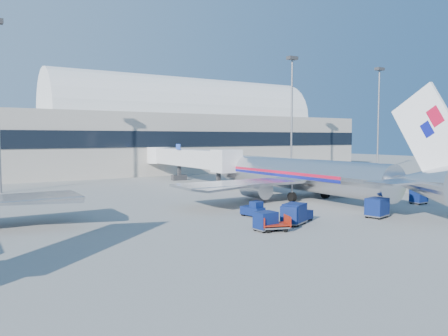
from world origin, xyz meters
TOP-DOWN VIEW (x-y plane):
  - ground at (0.00, 0.00)m, footprint 260.00×260.00m
  - terminal at (-13.60, 55.96)m, footprint 170.00×28.15m
  - airliner_main at (10.00, 4.51)m, footprint 32.00×37.26m
  - jetbridge_near at (7.60, 30.81)m, footprint 4.40×27.50m
  - mast_east at (30.00, 30.00)m, footprint 2.00×1.20m
  - mast_far_east at (55.00, 30.00)m, footprint 2.00×1.20m
  - barrier_near at (18.00, 2.00)m, footprint 3.00×0.55m
  - barrier_mid at (21.30, 2.00)m, footprint 3.00×0.55m
  - barrier_far at (24.60, 2.00)m, footprint 3.00×0.55m
  - tug_lead at (0.39, -5.88)m, footprint 2.49×1.89m
  - tug_right at (14.43, -2.73)m, footprint 2.50×1.46m
  - tug_left at (-1.83, -1.78)m, footprint 1.45×2.40m
  - cart_train_a at (-0.99, -6.54)m, footprint 2.47×2.25m
  - cart_train_b at (-1.45, -6.62)m, footprint 2.39×2.28m
  - cart_train_c at (-4.62, -7.32)m, footprint 1.79×1.41m
  - cart_solo_near at (7.46, -8.14)m, footprint 2.34×1.98m
  - cart_solo_far at (18.23, -5.05)m, footprint 1.77×1.36m
  - cart_open_red at (-4.04, -7.73)m, footprint 2.61×2.21m

SIDE VIEW (x-z plane):
  - ground at x=0.00m, z-range 0.00..0.00m
  - cart_open_red at x=-4.04m, z-range 0.13..0.72m
  - barrier_near at x=18.00m, z-range 0.00..0.90m
  - barrier_mid at x=21.30m, z-range 0.00..0.90m
  - barrier_far at x=24.60m, z-range 0.00..0.90m
  - tug_lead at x=0.39m, z-range -0.06..1.39m
  - tug_left at x=-1.83m, z-range -0.06..1.40m
  - tug_right at x=14.43m, z-range -0.07..1.48m
  - cart_train_c at x=-4.62m, z-range 0.05..1.56m
  - cart_solo_far at x=18.23m, z-range 0.05..1.59m
  - cart_train_b at x=-1.45m, z-range 0.06..1.73m
  - cart_train_a at x=-0.99m, z-range 0.06..1.83m
  - cart_solo_near at x=7.46m, z-range 0.06..1.86m
  - airliner_main at x=10.00m, z-range -3.11..8.96m
  - jetbridge_near at x=7.60m, z-range 0.80..7.05m
  - terminal at x=-13.60m, z-range -2.98..18.02m
  - mast_east at x=30.00m, z-range 3.49..26.09m
  - mast_far_east at x=55.00m, z-range 3.49..26.09m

